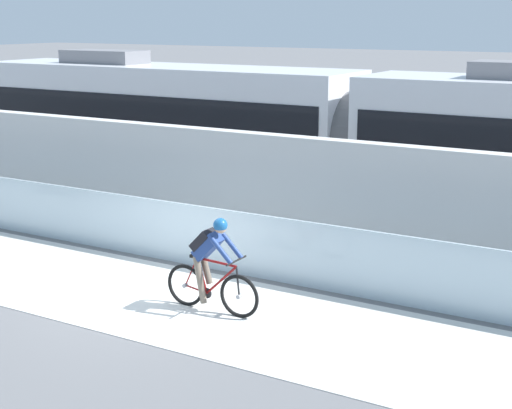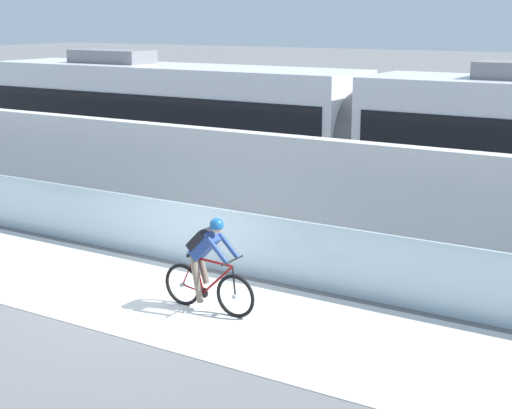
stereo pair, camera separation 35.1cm
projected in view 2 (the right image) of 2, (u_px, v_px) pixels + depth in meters
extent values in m
plane|color=slate|center=(144.00, 295.00, 13.41)|extent=(200.00, 200.00, 0.00)
cube|color=silver|center=(144.00, 295.00, 13.41)|extent=(32.00, 3.20, 0.01)
cube|color=silver|center=(205.00, 237.00, 14.80)|extent=(32.00, 0.05, 1.21)
cube|color=silver|center=(254.00, 189.00, 16.14)|extent=(32.00, 0.36, 2.40)
cube|color=#595654|center=(309.00, 219.00, 18.48)|extent=(32.00, 0.08, 0.01)
cube|color=#595654|center=(335.00, 207.00, 19.66)|extent=(32.00, 0.08, 0.01)
cube|color=silver|center=(169.00, 123.00, 21.03)|extent=(11.00, 2.50, 3.10)
cube|color=black|center=(169.00, 110.00, 20.95)|extent=(10.56, 2.54, 1.04)
cube|color=red|center=(171.00, 172.00, 21.36)|extent=(10.78, 2.53, 0.28)
cube|color=slate|center=(112.00, 56.00, 21.63)|extent=(2.40, 1.10, 0.36)
cube|color=#232326|center=(78.00, 166.00, 23.19)|extent=(1.40, 1.88, 0.20)
cylinder|color=black|center=(61.00, 172.00, 22.62)|extent=(0.60, 0.10, 0.60)
cylinder|color=black|center=(95.00, 164.00, 23.80)|extent=(0.60, 0.10, 0.60)
cube|color=#232326|center=(281.00, 193.00, 19.60)|extent=(1.40, 1.88, 0.20)
cylinder|color=black|center=(266.00, 201.00, 19.02)|extent=(0.60, 0.10, 0.60)
cylinder|color=black|center=(294.00, 190.00, 20.20)|extent=(0.60, 0.10, 0.60)
cube|color=black|center=(30.00, 110.00, 23.82)|extent=(0.16, 2.54, 2.94)
cube|color=#232326|center=(453.00, 216.00, 17.32)|extent=(1.40, 1.88, 0.20)
cylinder|color=black|center=(442.00, 226.00, 16.74)|extent=(0.60, 0.10, 0.60)
cylinder|color=black|center=(462.00, 212.00, 17.92)|extent=(0.60, 0.10, 0.60)
cylinder|color=#59595B|center=(364.00, 140.00, 18.09)|extent=(0.60, 2.30, 2.30)
torus|color=black|center=(235.00, 296.00, 12.35)|extent=(0.72, 0.06, 0.72)
cylinder|color=#99999E|center=(235.00, 296.00, 12.35)|extent=(0.07, 0.10, 0.07)
torus|color=black|center=(183.00, 285.00, 12.89)|extent=(0.72, 0.06, 0.72)
cylinder|color=#99999E|center=(183.00, 285.00, 12.89)|extent=(0.07, 0.10, 0.07)
cylinder|color=maroon|center=(218.00, 280.00, 12.47)|extent=(0.60, 0.04, 0.58)
cylinder|color=maroon|center=(199.00, 275.00, 12.66)|extent=(0.22, 0.04, 0.59)
cylinder|color=maroon|center=(213.00, 262.00, 12.45)|extent=(0.76, 0.04, 0.07)
cylinder|color=maroon|center=(193.00, 289.00, 12.78)|extent=(0.43, 0.03, 0.09)
cylinder|color=maroon|center=(188.00, 271.00, 12.76)|extent=(0.27, 0.02, 0.53)
cylinder|color=black|center=(234.00, 281.00, 12.30)|extent=(0.08, 0.03, 0.49)
cube|color=black|center=(194.00, 256.00, 12.63)|extent=(0.24, 0.10, 0.05)
cylinder|color=black|center=(232.00, 261.00, 12.24)|extent=(0.03, 0.58, 0.03)
cylinder|color=#262628|center=(204.00, 293.00, 12.68)|extent=(0.18, 0.02, 0.18)
cube|color=navy|center=(205.00, 245.00, 12.47)|extent=(0.50, 0.28, 0.51)
cube|color=black|center=(200.00, 239.00, 12.50)|extent=(0.38, 0.30, 0.38)
sphere|color=tan|center=(217.00, 227.00, 12.27)|extent=(0.20, 0.20, 0.20)
sphere|color=#195999|center=(217.00, 225.00, 12.26)|extent=(0.23, 0.23, 0.23)
cylinder|color=navy|center=(217.00, 251.00, 12.15)|extent=(0.41, 0.08, 0.41)
cylinder|color=navy|center=(229.00, 246.00, 12.42)|extent=(0.41, 0.08, 0.41)
cylinder|color=#726656|center=(197.00, 279.00, 12.59)|extent=(0.25, 0.11, 0.79)
cylinder|color=#726656|center=(203.00, 268.00, 12.70)|extent=(0.25, 0.11, 0.52)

